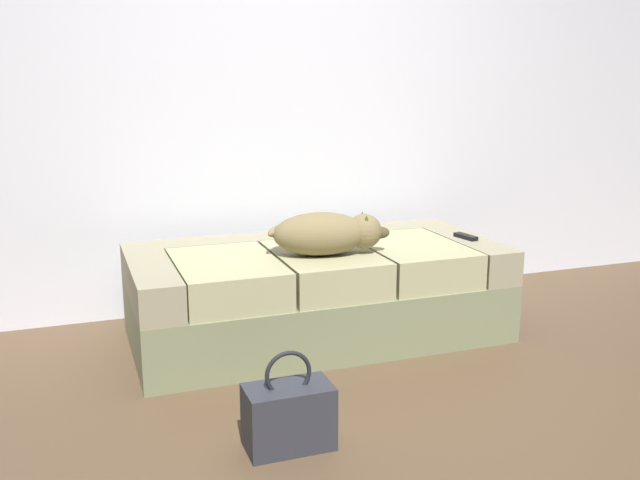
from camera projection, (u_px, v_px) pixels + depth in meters
name	position (u px, v px, depth m)	size (l,w,h in m)	color
ground_plane	(417.00, 435.00, 2.70)	(10.00, 10.00, 0.00)	brown
back_wall	(277.00, 65.00, 4.04)	(6.40, 0.10, 2.80)	silver
couch	(317.00, 292.00, 3.68)	(1.89, 0.90, 0.48)	#787E5B
dog_tan	(328.00, 233.00, 3.46)	(0.62, 0.35, 0.21)	olive
tv_remote	(466.00, 237.00, 3.82)	(0.04, 0.15, 0.02)	black
handbag	(289.00, 415.00, 2.59)	(0.32, 0.18, 0.38)	#2D2F38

